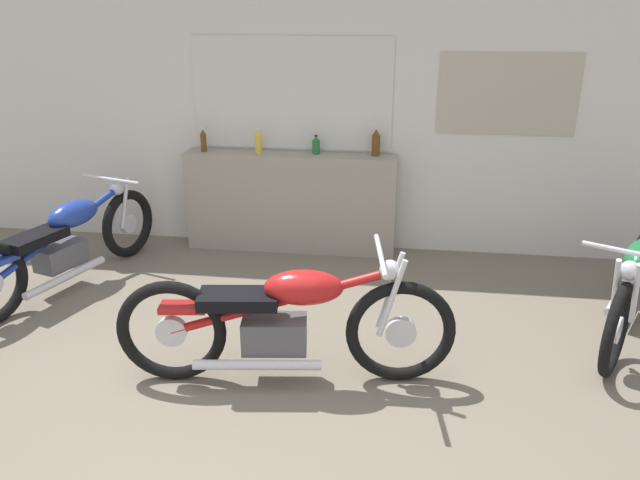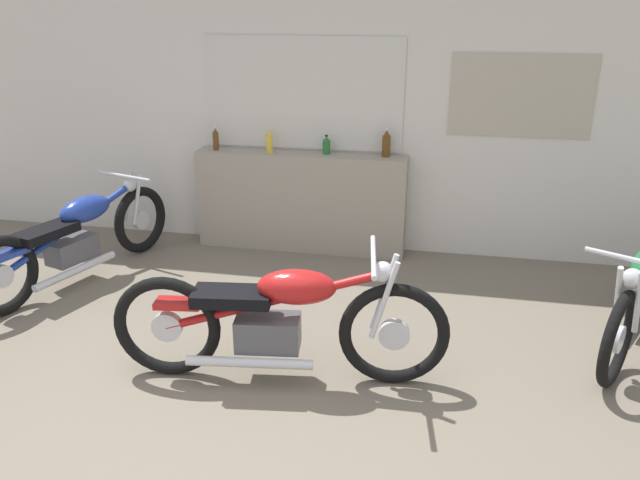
% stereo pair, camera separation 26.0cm
% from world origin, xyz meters
% --- Properties ---
extents(ground_plane, '(24.00, 24.00, 0.00)m').
position_xyz_m(ground_plane, '(0.00, 0.00, 0.00)').
color(ground_plane, '#706656').
extents(wall_back, '(10.00, 0.07, 2.80)m').
position_xyz_m(wall_back, '(0.01, 3.24, 1.40)').
color(wall_back, silver).
rests_on(wall_back, ground_plane).
extents(sill_counter, '(2.03, 0.28, 0.96)m').
position_xyz_m(sill_counter, '(-0.06, 3.07, 0.48)').
color(sill_counter, gray).
rests_on(sill_counter, ground_plane).
extents(bottle_leftmost, '(0.06, 0.06, 0.23)m').
position_xyz_m(bottle_leftmost, '(-0.89, 3.05, 1.06)').
color(bottle_leftmost, '#5B3814').
rests_on(bottle_leftmost, sill_counter).
extents(bottle_left_center, '(0.06, 0.06, 0.24)m').
position_xyz_m(bottle_left_center, '(-0.35, 3.05, 1.07)').
color(bottle_left_center, gold).
rests_on(bottle_left_center, sill_counter).
extents(bottle_center, '(0.07, 0.07, 0.18)m').
position_xyz_m(bottle_center, '(0.19, 3.10, 1.04)').
color(bottle_center, '#23662D').
rests_on(bottle_center, sill_counter).
extents(bottle_right_center, '(0.08, 0.08, 0.27)m').
position_xyz_m(bottle_right_center, '(0.75, 3.11, 1.08)').
color(bottle_right_center, '#5B3814').
rests_on(bottle_right_center, sill_counter).
extents(motorcycle_red, '(2.15, 0.64, 0.90)m').
position_xyz_m(motorcycle_red, '(0.33, 0.80, 0.43)').
color(motorcycle_red, black).
rests_on(motorcycle_red, ground_plane).
extents(motorcycle_blue, '(0.85, 2.08, 0.81)m').
position_xyz_m(motorcycle_blue, '(-1.79, 1.95, 0.40)').
color(motorcycle_blue, black).
rests_on(motorcycle_blue, ground_plane).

